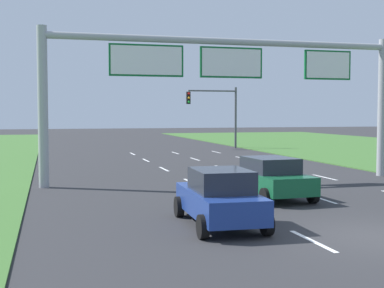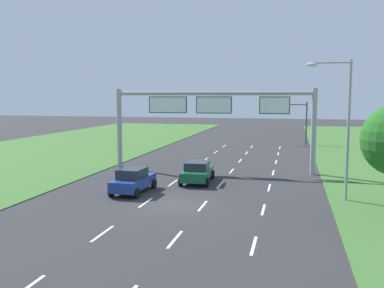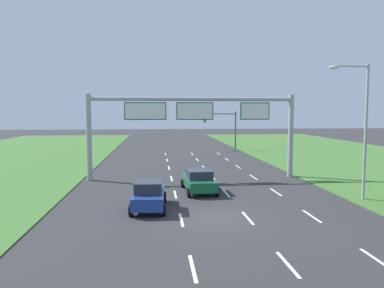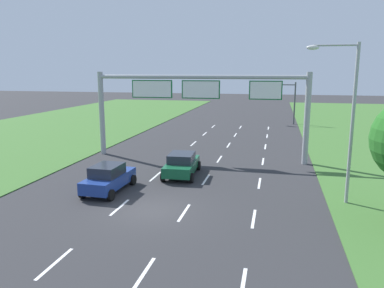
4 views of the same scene
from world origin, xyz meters
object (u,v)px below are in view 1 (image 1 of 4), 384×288
at_px(car_near_red, 269,177).
at_px(car_lead_silver, 220,197).
at_px(sign_gantry, 228,77).
at_px(traffic_light_mast, 216,106).

bearing_deg(car_near_red, car_lead_silver, -131.46).
relative_size(sign_gantry, traffic_light_mast, 3.08).
height_order(car_near_red, traffic_light_mast, traffic_light_mast).
distance_m(car_near_red, traffic_light_mast, 28.56).
bearing_deg(car_lead_silver, sign_gantry, 71.99).
height_order(sign_gantry, traffic_light_mast, sign_gantry).
xyz_separation_m(car_lead_silver, sign_gantry, (3.47, 9.51, 4.13)).
distance_m(car_near_red, sign_gantry, 6.66).
distance_m(car_lead_silver, traffic_light_mast, 33.59).
bearing_deg(sign_gantry, traffic_light_mast, 73.78).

